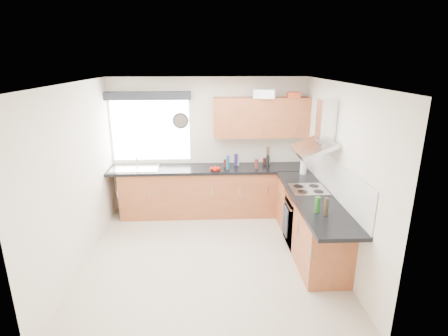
{
  "coord_description": "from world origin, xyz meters",
  "views": [
    {
      "loc": [
        0.0,
        -4.57,
        2.79
      ],
      "look_at": [
        0.25,
        0.85,
        1.1
      ],
      "focal_mm": 28.0,
      "sensor_mm": 36.0,
      "label": 1
    }
  ],
  "objects_px": {
    "extractor_hood": "(319,134)",
    "oven": "(306,219)",
    "upper_cabinets": "(261,117)",
    "washing_machine": "(196,194)"
  },
  "relations": [
    {
      "from": "oven",
      "to": "washing_machine",
      "type": "relative_size",
      "value": 1.1
    },
    {
      "from": "oven",
      "to": "extractor_hood",
      "type": "relative_size",
      "value": 1.09
    },
    {
      "from": "extractor_hood",
      "to": "washing_machine",
      "type": "distance_m",
      "value": 2.6
    },
    {
      "from": "extractor_hood",
      "to": "oven",
      "type": "bearing_deg",
      "value": 180.0
    },
    {
      "from": "upper_cabinets",
      "to": "extractor_hood",
      "type": "bearing_deg",
      "value": -63.87
    },
    {
      "from": "oven",
      "to": "washing_machine",
      "type": "bearing_deg",
      "value": 144.92
    },
    {
      "from": "oven",
      "to": "upper_cabinets",
      "type": "relative_size",
      "value": 0.5
    },
    {
      "from": "washing_machine",
      "to": "oven",
      "type": "bearing_deg",
      "value": -28.88
    },
    {
      "from": "oven",
      "to": "upper_cabinets",
      "type": "bearing_deg",
      "value": 112.54
    },
    {
      "from": "oven",
      "to": "extractor_hood",
      "type": "distance_m",
      "value": 1.35
    }
  ]
}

